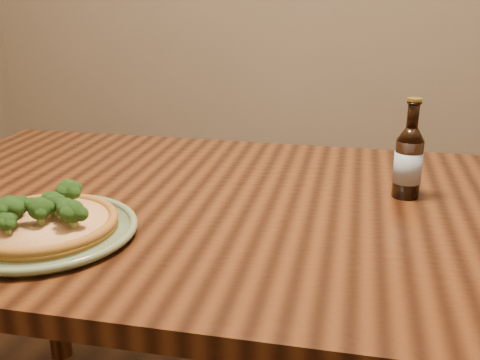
% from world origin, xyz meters
% --- Properties ---
extents(table, '(1.60, 0.90, 0.75)m').
position_xyz_m(table, '(0.00, 0.10, 0.66)').
color(table, '#44220E').
rests_on(table, ground).
extents(plate, '(0.32, 0.32, 0.02)m').
position_xyz_m(plate, '(-0.34, -0.13, 0.76)').
color(plate, '#667853').
rests_on(plate, table).
extents(pizza, '(0.26, 0.26, 0.07)m').
position_xyz_m(pizza, '(-0.35, -0.13, 0.78)').
color(pizza, '#925E21').
rests_on(pizza, plate).
extents(beer_bottle, '(0.06, 0.06, 0.21)m').
position_xyz_m(beer_bottle, '(0.29, 0.21, 0.83)').
color(beer_bottle, black).
rests_on(beer_bottle, table).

